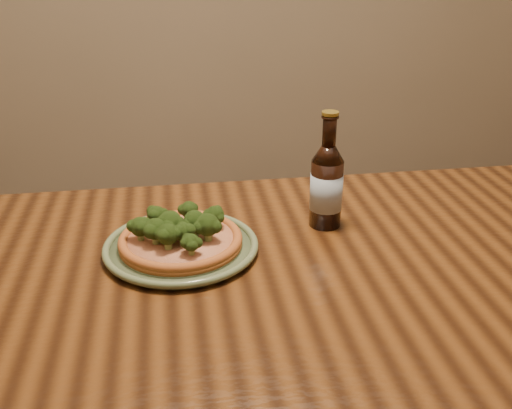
{
  "coord_description": "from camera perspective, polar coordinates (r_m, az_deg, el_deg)",
  "views": [
    {
      "loc": [
        -0.26,
        -0.74,
        1.29
      ],
      "look_at": [
        -0.11,
        0.26,
        0.82
      ],
      "focal_mm": 42.0,
      "sensor_mm": 36.0,
      "label": 1
    }
  ],
  "objects": [
    {
      "name": "pizza",
      "position": [
        1.1,
        -7.22,
        -3.05
      ],
      "size": [
        0.23,
        0.23,
        0.07
      ],
      "rotation": [
        0.0,
        0.0,
        -0.29
      ],
      "color": "#A65825",
      "rests_on": "plate"
    },
    {
      "name": "plate",
      "position": [
        1.11,
        -7.15,
        -4.0
      ],
      "size": [
        0.29,
        0.29,
        0.02
      ],
      "rotation": [
        0.0,
        0.0,
        -0.15
      ],
      "color": "#5B6B49",
      "rests_on": "table"
    },
    {
      "name": "beer_bottle",
      "position": [
        1.18,
        6.73,
        1.88
      ],
      "size": [
        0.06,
        0.06,
        0.23
      ],
      "rotation": [
        0.0,
        0.0,
        0.1
      ],
      "color": "black",
      "rests_on": "table"
    },
    {
      "name": "table",
      "position": [
        1.09,
        6.99,
        -11.09
      ],
      "size": [
        1.6,
        0.9,
        0.75
      ],
      "color": "#4C2910",
      "rests_on": "ground"
    }
  ]
}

